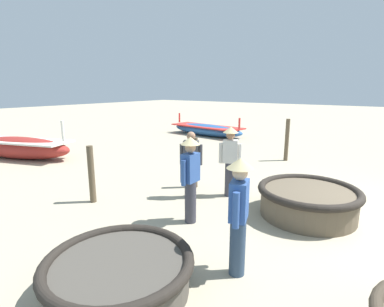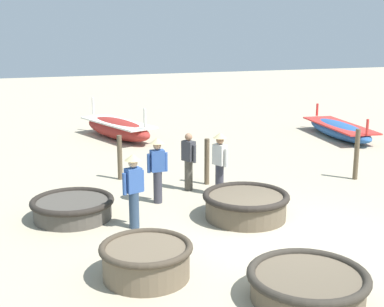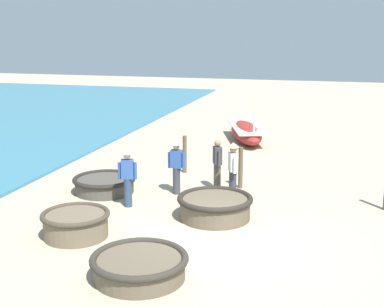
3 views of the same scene
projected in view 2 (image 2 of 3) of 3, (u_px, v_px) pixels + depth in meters
The scene contains 14 objects.
ground_plane at pixel (294, 241), 11.05m from camera, with size 80.00×80.00×0.00m, color tan.
coracle_front_left at pixel (246, 204), 12.29m from camera, with size 2.00×2.00×0.61m.
coracle_upturned at pixel (146, 259), 9.37m from camera, with size 1.65×1.65×0.63m.
coracle_weathered at pixel (308, 284), 8.61m from camera, with size 1.99×1.99×0.49m.
coracle_tilted at pixel (73, 207), 12.28m from camera, with size 1.91×1.91×0.49m.
long_boat_red_hull at pixel (339, 130), 21.38m from camera, with size 1.80×4.62×1.08m.
long_boat_green_hull at pixel (118, 128), 21.11m from camera, with size 2.48×4.41×1.44m.
fisherman_standing_right at pixel (189, 160), 14.32m from camera, with size 0.35×0.48×1.57m.
fisherman_with_hat at pixel (157, 166), 13.24m from camera, with size 0.53×0.36×1.67m.
fisherman_standing_left at pixel (133, 186), 11.56m from camera, with size 0.51×0.36×1.67m.
fisherman_by_coracle at pixel (220, 160), 13.87m from camera, with size 0.36×0.49×1.67m.
mooring_post_mid_beach at pixel (357, 154), 15.37m from camera, with size 0.14×0.14×1.48m, color brown.
mooring_post_inland at pixel (120, 158), 15.38m from camera, with size 0.14×0.14×1.30m, color brown.
mooring_post_shoreline at pixel (207, 162), 14.90m from camera, with size 0.14×0.14×1.30m, color brown.
Camera 2 is at (-5.47, -9.02, 4.31)m, focal length 50.00 mm.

